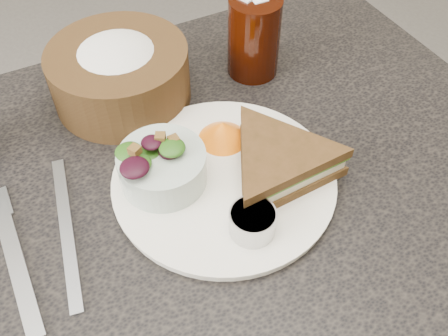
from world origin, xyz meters
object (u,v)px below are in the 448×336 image
object	(u,v)px
bread_basket	(119,67)
dining_table	(191,321)
dinner_plate	(224,180)
sandwich	(278,162)
cola_glass	(254,33)
dressing_ramekin	(252,222)
salad_bowl	(162,163)

from	to	relation	value
bread_basket	dining_table	bearing A→B (deg)	-91.79
dinner_plate	sandwich	distance (m)	0.07
dinner_plate	cola_glass	bearing A→B (deg)	51.86
dressing_ramekin	cola_glass	size ratio (longest dim) A/B	0.40
dinner_plate	bread_basket	distance (m)	0.23
bread_basket	sandwich	bearing A→B (deg)	-64.24
salad_bowl	dinner_plate	bearing A→B (deg)	-24.61
dining_table	sandwich	world-z (taller)	sandwich
dining_table	bread_basket	xyz separation A→B (m)	(0.01, 0.21, 0.43)
dining_table	cola_glass	bearing A→B (deg)	40.22
dinner_plate	salad_bowl	world-z (taller)	salad_bowl
salad_bowl	bread_basket	world-z (taller)	bread_basket
dinner_plate	sandwich	bearing A→B (deg)	-23.96
dinner_plate	cola_glass	distance (m)	0.25
salad_bowl	dressing_ramekin	world-z (taller)	salad_bowl
dining_table	dressing_ramekin	world-z (taller)	dressing_ramekin
sandwich	dressing_ramekin	xyz separation A→B (m)	(-0.07, -0.06, -0.01)
dinner_plate	sandwich	xyz separation A→B (m)	(0.06, -0.03, 0.03)
salad_bowl	bread_basket	bearing A→B (deg)	86.30
dinner_plate	dressing_ramekin	distance (m)	0.09
dinner_plate	bread_basket	bearing A→B (deg)	104.62
dressing_ramekin	cola_glass	xyz separation A→B (m)	(0.15, 0.27, 0.04)
dining_table	bread_basket	bearing A→B (deg)	88.21
dressing_ramekin	bread_basket	bearing A→B (deg)	99.19
dressing_ramekin	sandwich	bearing A→B (deg)	40.35
dinner_plate	cola_glass	size ratio (longest dim) A/B	2.08
dining_table	dinner_plate	size ratio (longest dim) A/B	3.55
sandwich	salad_bowl	size ratio (longest dim) A/B	1.65
sandwich	bread_basket	xyz separation A→B (m)	(-0.12, 0.25, 0.02)
dining_table	salad_bowl	distance (m)	0.42
dinner_plate	salad_bowl	bearing A→B (deg)	155.39
salad_bowl	bread_basket	xyz separation A→B (m)	(0.01, 0.19, 0.01)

